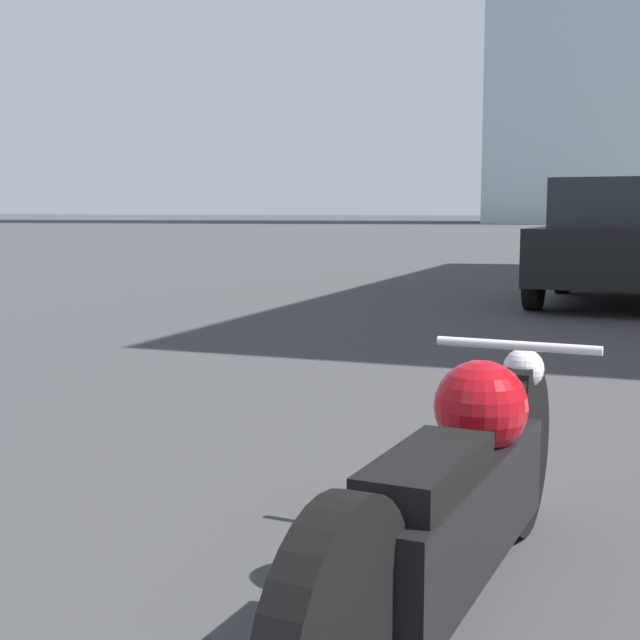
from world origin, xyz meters
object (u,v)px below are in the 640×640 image
parked_car_black (610,242)px  parked_car_green (633,220)px  motorcycle (459,497)px  parked_car_red (633,228)px

parked_car_black → parked_car_green: size_ratio=0.92×
motorcycle → parked_car_green: size_ratio=0.54×
parked_car_red → parked_car_green: 12.07m
parked_car_red → parked_car_black: bearing=-88.0°
parked_car_black → parked_car_red: size_ratio=0.91×
parked_car_green → parked_car_red: bearing=-87.5°
motorcycle → parked_car_green: (-0.29, 33.73, 0.46)m
motorcycle → parked_car_green: bearing=95.0°
motorcycle → parked_car_black: 10.09m
parked_car_green → motorcycle: bearing=-88.3°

